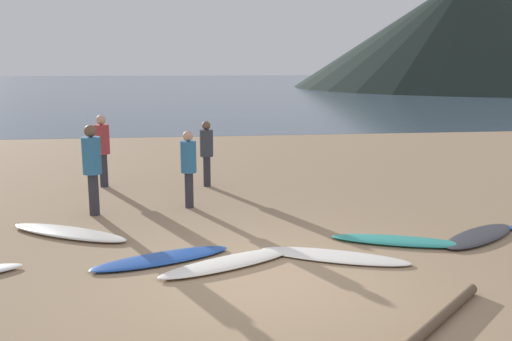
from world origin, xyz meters
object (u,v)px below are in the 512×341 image
surfboard_1 (69,232)px  person_0 (92,162)px  surfboard_2 (162,258)px  surfboard_4 (334,256)px  surfboard_3 (230,262)px  surfboard_5 (399,241)px  person_1 (207,148)px  person_2 (188,163)px  surfboard_6 (479,236)px  person_3 (102,145)px

surfboard_1 → person_0: (0.25, 1.28, 1.00)m
surfboard_2 → surfboard_4: (2.61, -0.21, -0.01)m
surfboard_3 → surfboard_4: bearing=-22.2°
surfboard_1 → surfboard_5: size_ratio=1.08×
person_1 → person_2: size_ratio=0.99×
surfboard_3 → person_0: size_ratio=1.28×
surfboard_2 → surfboard_3: bearing=-38.6°
surfboard_3 → surfboard_1: bearing=120.0°
person_1 → surfboard_5: bearing=48.2°
surfboard_5 → surfboard_6: bearing=23.2°
surfboard_5 → person_0: person_0 is taller
surfboard_2 → surfboard_3: surfboard_3 is taller
surfboard_5 → person_3: 7.42m
surfboard_4 → person_1: size_ratio=1.47×
surfboard_1 → person_3: 3.95m
surfboard_2 → person_1: person_1 is taller
person_2 → person_3: person_3 is taller
surfboard_1 → person_2: size_ratio=1.50×
surfboard_1 → person_1: size_ratio=1.52×
person_0 → person_3: 2.56m
surfboard_4 → person_1: (-1.72, 5.27, 0.90)m
person_2 → surfboard_6: bearing=142.8°
surfboard_5 → person_2: (-3.41, 2.76, 0.89)m
surfboard_4 → person_0: (-4.01, 2.98, 1.01)m
surfboard_6 → surfboard_4: bearing=158.5°
surfboard_1 → person_0: 1.64m
surfboard_5 → person_2: bearing=161.1°
surfboard_2 → person_1: (0.89, 5.06, 0.89)m
surfboard_2 → surfboard_6: 5.33m
surfboard_3 → person_3: (-2.56, 5.63, 0.97)m
surfboard_4 → person_0: 5.09m
surfboard_6 → person_2: size_ratio=1.26×
surfboard_4 → surfboard_6: bearing=37.5°
surfboard_6 → person_3: 8.49m
surfboard_3 → person_3: 6.26m
person_3 → surfboard_4: bearing=33.0°
surfboard_6 → surfboard_5: bearing=148.5°
surfboard_4 → surfboard_5: surfboard_5 is taller
person_2 → person_1: bearing=-111.1°
surfboard_1 → surfboard_4: bearing=8.6°
surfboard_4 → person_1: 5.61m
person_3 → surfboard_6: bearing=50.5°
surfboard_3 → person_0: bearing=102.1°
surfboard_6 → person_1: bearing=99.0°
surfboard_6 → person_1: 6.47m
surfboard_4 → person_1: person_1 is taller
person_0 → surfboard_1: bearing=-146.9°
surfboard_4 → person_3: person_3 is taller
surfboard_1 → person_3: person_3 is taller
surfboard_4 → person_2: size_ratio=1.45×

